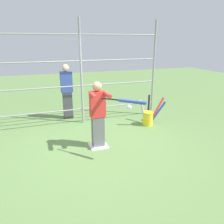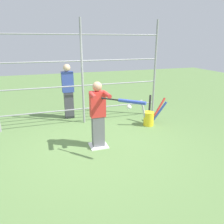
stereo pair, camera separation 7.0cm
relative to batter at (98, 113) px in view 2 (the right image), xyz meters
The scene contains 8 objects.
ground_plane 0.80m from the batter, 90.00° to the right, with size 24.00×24.00×0.00m, color #608447.
home_plate 0.79m from the batter, 90.00° to the right, with size 0.40×0.40×0.02m.
fence_backstop 1.73m from the batter, 90.00° to the right, with size 4.54×0.06×2.86m.
batter is the anchor object (origin of this frame).
baseball_bat_swinging 0.96m from the batter, 115.74° to the left, with size 0.66×0.69×0.07m.
softball_in_flight 0.75m from the batter, 135.76° to the left, with size 0.10×0.10×0.10m.
bat_bucket 1.98m from the batter, 154.50° to the right, with size 0.86×0.55×0.80m.
bystander_behind_fence 2.19m from the batter, 80.86° to the right, with size 0.34×0.21×1.64m.
Camera 2 is at (1.13, 4.36, 2.29)m, focal length 35.00 mm.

